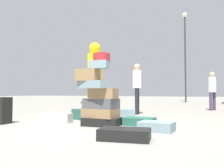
% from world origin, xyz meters
% --- Properties ---
extents(ground_plane, '(80.00, 80.00, 0.00)m').
position_xyz_m(ground_plane, '(0.00, 0.00, 0.00)').
color(ground_plane, gray).
extents(suitcase_tower, '(0.91, 0.71, 1.61)m').
position_xyz_m(suitcase_tower, '(-0.11, 0.11, 0.62)').
color(suitcase_tower, black).
rests_on(suitcase_tower, ground).
extents(suitcase_slate_right_side, '(0.61, 0.51, 0.29)m').
position_xyz_m(suitcase_slate_right_side, '(-0.02, 1.33, 0.15)').
color(suitcase_slate_right_side, gray).
rests_on(suitcase_slate_right_side, ground).
extents(suitcase_teal_foreground_near, '(0.69, 0.44, 0.18)m').
position_xyz_m(suitcase_teal_foreground_near, '(0.65, 0.57, 0.09)').
color(suitcase_teal_foreground_near, '#26594C').
rests_on(suitcase_teal_foreground_near, ground).
extents(suitcase_slate_behind_tower, '(0.65, 0.47, 0.18)m').
position_xyz_m(suitcase_slate_behind_tower, '(1.19, -0.00, 0.09)').
color(suitcase_slate_behind_tower, gray).
rests_on(suitcase_slate_behind_tower, ground).
extents(suitcase_black_white_trunk, '(0.85, 0.59, 0.17)m').
position_xyz_m(suitcase_black_white_trunk, '(0.95, -1.00, 0.09)').
color(suitcase_black_white_trunk, black).
rests_on(suitcase_black_white_trunk, ground).
extents(suitcase_black_upright_blue, '(0.25, 0.31, 0.62)m').
position_xyz_m(suitcase_black_upright_blue, '(-2.29, -0.59, 0.31)').
color(suitcase_black_upright_blue, black).
rests_on(suitcase_black_upright_blue, ground).
extents(suitcase_cream_left_side, '(0.75, 0.43, 0.23)m').
position_xyz_m(suitcase_cream_left_side, '(-1.33, 0.17, 0.11)').
color(suitcase_cream_left_side, beige).
rests_on(suitcase_cream_left_side, ground).
extents(suitcase_teal_foreground_far, '(0.86, 0.55, 0.28)m').
position_xyz_m(suitcase_teal_foreground_far, '(-0.97, 0.90, 0.14)').
color(suitcase_teal_foreground_far, '#26594C').
rests_on(suitcase_teal_foreground_far, ground).
extents(person_tourist_with_camera, '(0.30, 0.34, 1.72)m').
position_xyz_m(person_tourist_with_camera, '(-0.28, 3.03, 1.03)').
color(person_tourist_with_camera, black).
rests_on(person_tourist_with_camera, ground).
extents(person_passerby_in_red, '(0.30, 0.30, 1.60)m').
position_xyz_m(person_passerby_in_red, '(1.96, 5.99, 0.95)').
color(person_passerby_in_red, '#3F334C').
rests_on(person_passerby_in_red, ground).
extents(yellow_dummy_statue, '(1.46, 1.46, 4.29)m').
position_xyz_m(yellow_dummy_statue, '(-5.71, 9.44, 1.91)').
color(yellow_dummy_statue, yellow).
rests_on(yellow_dummy_statue, ground).
extents(lamp_post, '(0.36, 0.36, 6.91)m').
position_xyz_m(lamp_post, '(-0.16, 13.64, 4.43)').
color(lamp_post, '#333338').
rests_on(lamp_post, ground).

